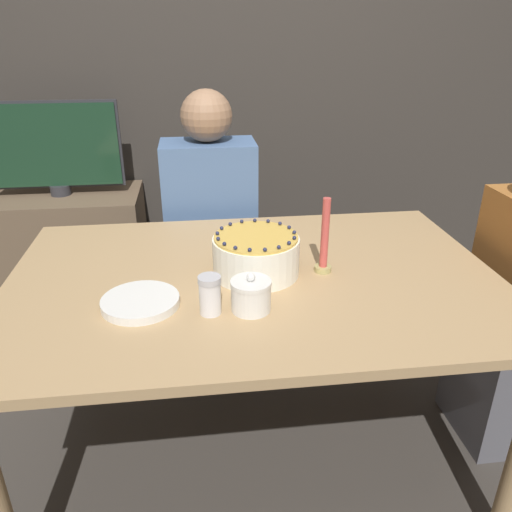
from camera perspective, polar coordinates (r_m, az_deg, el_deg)
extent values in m
plane|color=#3D3833|center=(2.02, -0.17, -21.25)|extent=(12.00, 12.00, 0.00)
cube|color=#38332D|center=(2.80, -3.96, 21.67)|extent=(8.00, 0.05, 2.60)
cube|color=tan|center=(1.58, -0.21, -2.67)|extent=(1.53, 1.02, 0.03)
cylinder|color=tan|center=(2.21, -20.33, -6.70)|extent=(0.07, 0.07, 0.71)
cylinder|color=tan|center=(2.31, 16.08, -4.57)|extent=(0.07, 0.07, 0.71)
cylinder|color=white|center=(1.55, 0.00, 0.00)|extent=(0.27, 0.27, 0.12)
cylinder|color=gold|center=(1.53, 0.00, 2.17)|extent=(0.26, 0.26, 0.01)
sphere|color=#23284C|center=(1.54, 4.39, 2.72)|extent=(0.01, 0.01, 0.01)
sphere|color=#23284C|center=(1.58, 3.80, 3.29)|extent=(0.01, 0.01, 0.01)
sphere|color=#23284C|center=(1.61, 2.75, 3.74)|extent=(0.01, 0.01, 0.01)
sphere|color=#23284C|center=(1.63, 1.39, 4.02)|extent=(0.01, 0.01, 0.01)
sphere|color=#23284C|center=(1.64, -0.13, 4.10)|extent=(0.01, 0.01, 0.01)
sphere|color=#23284C|center=(1.63, -1.64, 3.98)|extent=(0.01, 0.01, 0.01)
sphere|color=#23284C|center=(1.61, -2.96, 3.67)|extent=(0.01, 0.01, 0.01)
sphere|color=#23284C|center=(1.57, -3.94, 3.20)|extent=(0.01, 0.01, 0.01)
sphere|color=#23284C|center=(1.54, -4.44, 2.61)|extent=(0.01, 0.01, 0.01)
sphere|color=#23284C|center=(1.50, -4.35, 1.99)|extent=(0.01, 0.01, 0.01)
sphere|color=#23284C|center=(1.46, -3.64, 1.40)|extent=(0.01, 0.01, 0.01)
sphere|color=#23284C|center=(1.43, -2.38, 0.95)|extent=(0.01, 0.01, 0.01)
sphere|color=#23284C|center=(1.42, -0.73, 0.71)|extent=(0.01, 0.01, 0.01)
sphere|color=#23284C|center=(1.42, 1.03, 0.74)|extent=(0.01, 0.01, 0.01)
sphere|color=#23284C|center=(1.44, 2.63, 1.02)|extent=(0.01, 0.01, 0.01)
sphere|color=#23284C|center=(1.47, 3.80, 1.50)|extent=(0.01, 0.01, 0.01)
sphere|color=#23284C|center=(1.50, 4.41, 2.09)|extent=(0.01, 0.01, 0.01)
cylinder|color=white|center=(1.37, -0.58, -4.75)|extent=(0.11, 0.11, 0.08)
cylinder|color=white|center=(1.35, -0.59, -3.10)|extent=(0.11, 0.11, 0.01)
sphere|color=white|center=(1.34, -0.59, -2.42)|extent=(0.02, 0.02, 0.02)
cylinder|color=white|center=(1.35, -5.27, -4.79)|extent=(0.06, 0.06, 0.09)
cylinder|color=silver|center=(1.33, -5.36, -2.70)|extent=(0.06, 0.06, 0.02)
cylinder|color=white|center=(1.44, -13.04, -5.41)|extent=(0.22, 0.22, 0.01)
cylinder|color=white|center=(1.43, -13.07, -5.14)|extent=(0.22, 0.22, 0.01)
cylinder|color=white|center=(1.43, -13.10, -4.86)|extent=(0.22, 0.22, 0.01)
cylinder|color=tan|center=(1.61, 7.60, -1.36)|extent=(0.05, 0.05, 0.02)
cylinder|color=#CC4C47|center=(1.56, 7.85, 2.66)|extent=(0.02, 0.02, 0.23)
cube|color=#473D33|center=(2.43, -4.82, -5.57)|extent=(0.34, 0.34, 0.45)
cube|color=#4C6B99|center=(2.22, -5.28, 5.76)|extent=(0.40, 0.24, 0.56)
sphere|color=#9E7556|center=(2.13, -5.70, 15.67)|extent=(0.21, 0.21, 0.21)
cube|color=#595960|center=(2.17, 26.69, -12.63)|extent=(0.34, 0.34, 0.45)
cube|color=brown|center=(2.84, -20.30, 0.10)|extent=(0.77, 0.44, 0.68)
cylinder|color=#2D2D33|center=(2.72, -21.43, 7.06)|extent=(0.10, 0.10, 0.05)
cube|color=#2D2D33|center=(2.67, -22.14, 11.66)|extent=(0.65, 0.02, 0.42)
cube|color=#193823|center=(2.67, -22.18, 11.62)|extent=(0.62, 0.03, 0.40)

